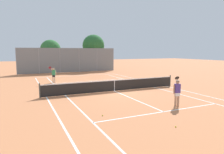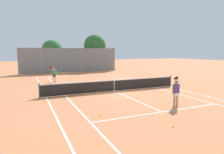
{
  "view_description": "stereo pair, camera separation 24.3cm",
  "coord_description": "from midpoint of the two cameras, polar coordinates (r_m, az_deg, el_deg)",
  "views": [
    {
      "loc": [
        -7.07,
        -14.98,
        3.34
      ],
      "look_at": [
        0.46,
        1.5,
        1.0
      ],
      "focal_mm": 32.0,
      "sensor_mm": 36.0,
      "label": 1
    },
    {
      "loc": [
        -6.85,
        -15.08,
        3.34
      ],
      "look_at": [
        0.46,
        1.5,
        1.0
      ],
      "focal_mm": 32.0,
      "sensor_mm": 36.0,
      "label": 2
    }
  ],
  "objects": [
    {
      "name": "player_near_side",
      "position": [
        12.83,
        17.59,
        -3.84
      ],
      "size": [
        0.78,
        0.71,
        1.77
      ],
      "color": "tan",
      "rests_on": "ground"
    },
    {
      "name": "tree_behind_right",
      "position": [
        35.71,
        -5.41,
        8.77
      ],
      "size": [
        3.84,
        3.84,
        6.25
      ],
      "color": "brown",
      "rests_on": "ground"
    },
    {
      "name": "tennis_net",
      "position": [
        16.81,
        0.29,
        -2.34
      ],
      "size": [
        12.0,
        0.1,
        1.07
      ],
      "color": "#474C47",
      "rests_on": "ground"
    },
    {
      "name": "ground_plane",
      "position": [
        16.9,
        0.28,
        -4.04
      ],
      "size": [
        120.0,
        120.0,
        0.0
      ],
      "primitive_type": "plane",
      "color": "#CC7A4C"
    },
    {
      "name": "loose_tennis_ball_1",
      "position": [
        24.69,
        -15.92,
        -0.62
      ],
      "size": [
        0.07,
        0.07,
        0.07
      ],
      "primitive_type": "sphere",
      "color": "#D1DB33",
      "rests_on": "ground"
    },
    {
      "name": "loose_tennis_ball_2",
      "position": [
        15.78,
        -7.81,
        -4.81
      ],
      "size": [
        0.07,
        0.07,
        0.07
      ],
      "primitive_type": "sphere",
      "color": "#D1DB33",
      "rests_on": "ground"
    },
    {
      "name": "loose_tennis_ball_0",
      "position": [
        10.58,
        -3.39,
        -10.88
      ],
      "size": [
        0.07,
        0.07,
        0.07
      ],
      "primitive_type": "sphere",
      "color": "#D1DB33",
      "rests_on": "ground"
    },
    {
      "name": "loose_tennis_ball_4",
      "position": [
        9.48,
        17.03,
        -13.4
      ],
      "size": [
        0.07,
        0.07,
        0.07
      ],
      "primitive_type": "sphere",
      "color": "#D1DB33",
      "rests_on": "ground"
    },
    {
      "name": "court_line_markings",
      "position": [
        16.9,
        0.28,
        -4.03
      ],
      "size": [
        11.1,
        23.9,
        0.01
      ],
      "color": "white",
      "rests_on": "ground"
    },
    {
      "name": "back_fence",
      "position": [
        32.53,
        -12.22,
        4.72
      ],
      "size": [
        15.42,
        0.08,
        3.87
      ],
      "color": "gray",
      "rests_on": "ground"
    },
    {
      "name": "player_far_left",
      "position": [
        22.16,
        -16.64,
        0.8
      ],
      "size": [
        0.82,
        0.7,
        1.77
      ],
      "color": "beige",
      "rests_on": "ground"
    },
    {
      "name": "tree_behind_left",
      "position": [
        34.0,
        -17.15,
        7.23
      ],
      "size": [
        3.24,
        3.24,
        5.2
      ],
      "color": "brown",
      "rests_on": "ground"
    }
  ]
}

